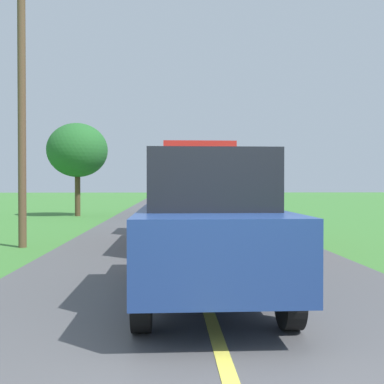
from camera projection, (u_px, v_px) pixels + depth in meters
name	position (u px, v px, depth m)	size (l,w,h in m)	color
banana_truck_near	(201.00, 190.00, 12.34)	(2.38, 5.82, 2.80)	#2D2D30
banana_truck_far	(192.00, 188.00, 22.97)	(2.38, 5.81, 2.80)	#2D2D30
utility_pole_roadside	(22.00, 98.00, 11.20)	(1.63, 0.20, 7.18)	brown
roadside_tree_near_left	(77.00, 150.00, 22.88)	(3.13, 3.13, 4.85)	#4C3823
following_car	(206.00, 225.00, 5.76)	(1.74, 4.10, 1.92)	navy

